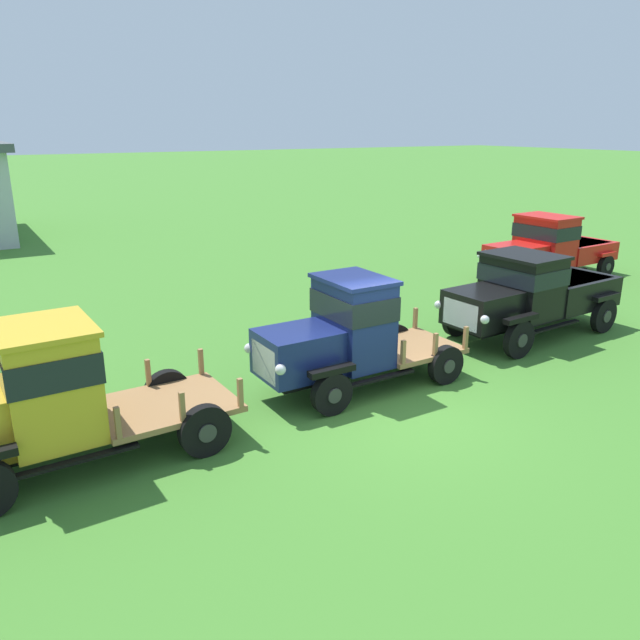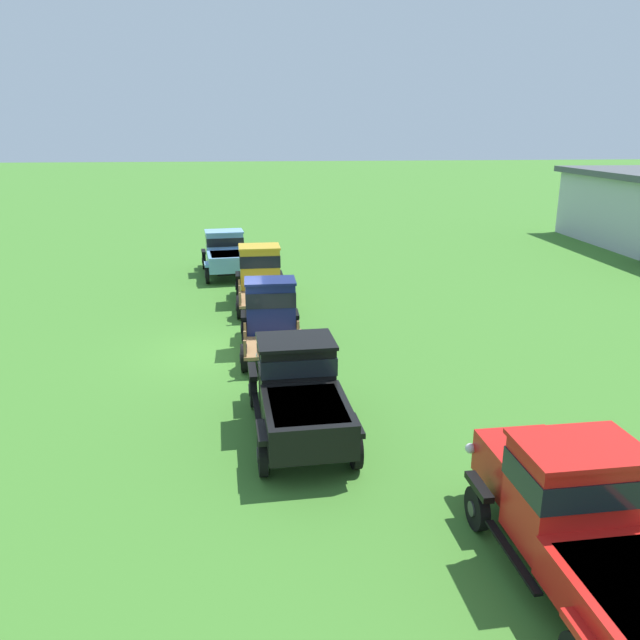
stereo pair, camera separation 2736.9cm
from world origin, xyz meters
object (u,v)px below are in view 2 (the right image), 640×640
vintage_truck_midrow_center (270,313)px  vintage_truck_back_of_row (581,518)px  vintage_truck_second_in_line (260,273)px  vintage_truck_foreground_near (225,252)px  vintage_truck_far_side (298,387)px

vintage_truck_midrow_center → vintage_truck_back_of_row: 12.21m
vintage_truck_second_in_line → vintage_truck_back_of_row: (17.03, 4.73, -0.14)m
vintage_truck_foreground_near → vintage_truck_back_of_row: bearing=15.9°
vintage_truck_foreground_near → vintage_truck_second_in_line: bearing=17.0°
vintage_truck_foreground_near → vintage_truck_back_of_row: size_ratio=0.94×
vintage_truck_second_in_line → vintage_truck_back_of_row: vintage_truck_second_in_line is taller
vintage_truck_foreground_near → vintage_truck_midrow_center: bearing=9.8°
vintage_truck_back_of_row → vintage_truck_midrow_center: bearing=-158.6°
vintage_truck_second_in_line → vintage_truck_back_of_row: 17.67m
vintage_truck_midrow_center → vintage_truck_far_side: bearing=4.6°
vintage_truck_back_of_row → vintage_truck_second_in_line: bearing=-164.5°
vintage_truck_foreground_near → vintage_truck_far_side: (16.86, 2.37, 0.04)m
vintage_truck_foreground_near → vintage_truck_second_in_line: 5.52m
vintage_truck_second_in_line → vintage_truck_back_of_row: bearing=15.5°
vintage_truck_far_side → vintage_truck_back_of_row: vintage_truck_back_of_row is taller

